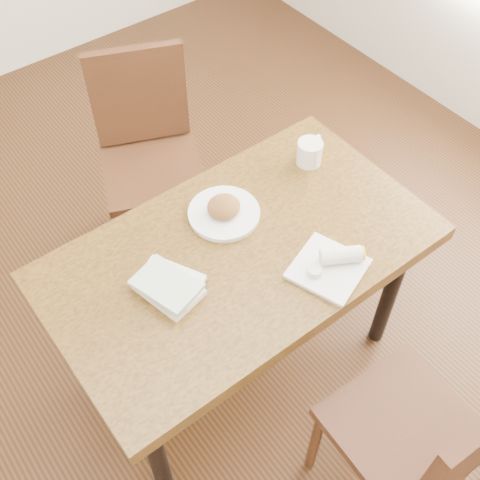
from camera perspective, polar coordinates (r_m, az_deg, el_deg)
ground at (r=2.60m, az=-0.00°, el=-11.25°), size 4.00×5.00×0.01m
table at (r=2.03m, az=-0.00°, el=-2.42°), size 1.28×0.73×0.75m
chair_near at (r=1.95m, az=17.51°, el=-17.67°), size 0.44×0.44×0.95m
chair_far at (r=2.64m, az=-8.73°, el=8.87°), size 0.55×0.55×0.95m
plate_scone at (r=2.04m, az=-1.54°, el=2.76°), size 0.25×0.25×0.08m
coffee_mug at (r=2.23m, az=6.65°, el=8.35°), size 0.13×0.09×0.09m
plate_burrito at (r=1.92m, az=8.74°, el=-2.29°), size 0.27×0.27×0.07m
book_stack at (r=1.86m, az=-6.83°, el=-4.30°), size 0.21×0.24×0.05m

